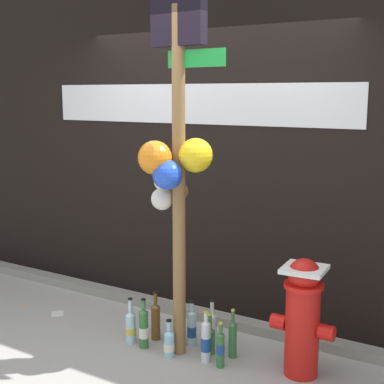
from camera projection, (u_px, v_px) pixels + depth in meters
ground_plane at (126, 364)px, 4.04m from camera, size 14.00×14.00×0.00m
building_wall at (216, 119)px, 4.86m from camera, size 10.00×0.21×3.47m
curb_strip at (195, 313)px, 4.86m from camera, size 8.00×0.12×0.08m
memorial_post at (175, 151)px, 3.92m from camera, size 0.60×0.47×2.64m
fire_hydrant at (303, 315)px, 3.82m from camera, size 0.45×0.31×0.85m
bottle_0 at (179, 324)px, 4.34m from camera, size 0.07×0.07×0.39m
bottle_1 at (233, 338)px, 4.12m from camera, size 0.06×0.06×0.38m
bottle_2 at (156, 320)px, 4.42m from camera, size 0.07×0.07×0.40m
bottle_3 at (131, 326)px, 4.37m from camera, size 0.08×0.08×0.37m
bottle_4 at (144, 328)px, 4.28m from camera, size 0.07×0.07×0.40m
bottle_5 at (210, 339)px, 4.18m from camera, size 0.08×0.08×0.32m
bottle_6 at (220, 348)px, 3.97m from camera, size 0.06×0.06×0.34m
bottle_7 at (206, 341)px, 4.05m from camera, size 0.07×0.07×0.39m
bottle_8 at (192, 327)px, 4.32m from camera, size 0.07×0.07×0.36m
bottle_9 at (212, 326)px, 4.37m from camera, size 0.07×0.07×0.35m
bottle_10 at (169, 343)px, 4.14m from camera, size 0.08×0.08×0.29m
litter_1 at (58, 313)px, 4.96m from camera, size 0.16×0.16×0.01m
litter_2 at (25, 306)px, 5.13m from camera, size 0.10×0.10×0.01m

